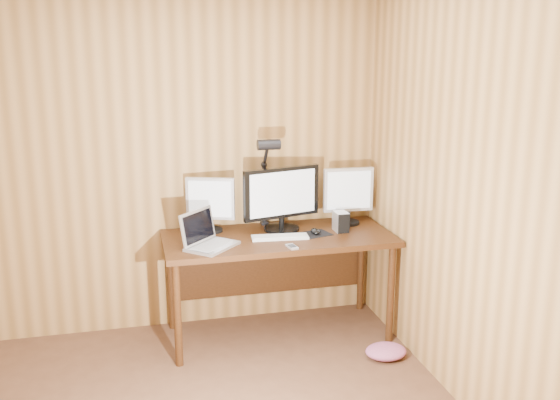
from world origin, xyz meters
name	(u,v)px	position (x,y,z in m)	size (l,w,h in m)	color
room_shell	(149,250)	(0.00, 0.00, 1.25)	(4.00, 4.00, 4.00)	brown
desk	(276,249)	(0.93, 1.70, 0.63)	(1.60, 0.70, 0.75)	#3C1F0C
monitor_center	(282,198)	(0.99, 1.76, 0.99)	(0.58, 0.26, 0.46)	black
monitor_left	(210,203)	(0.49, 1.84, 0.96)	(0.34, 0.16, 0.39)	black
monitor_right	(348,194)	(1.50, 1.80, 0.98)	(0.38, 0.18, 0.42)	black
laptop	(206,238)	(0.41, 1.51, 0.81)	(0.42, 0.42, 0.24)	silver
keyboard	(280,237)	(0.93, 1.57, 0.76)	(0.40, 0.16, 0.02)	white
mousepad	(315,234)	(1.19, 1.60, 0.75)	(0.20, 0.17, 0.00)	black
mouse	(315,231)	(1.19, 1.60, 0.77)	(0.07, 0.11, 0.04)	black
hard_drive	(341,222)	(1.39, 1.63, 0.82)	(0.09, 0.13, 0.14)	silver
phone	(292,247)	(0.95, 1.35, 0.76)	(0.07, 0.11, 0.01)	silver
speaker	(347,220)	(1.46, 1.69, 0.81)	(0.05, 0.05, 0.12)	black
desk_lamp	(267,169)	(0.90, 1.85, 1.19)	(0.16, 0.23, 0.70)	black
fabric_pile	(386,351)	(1.55, 1.11, 0.04)	(0.28, 0.23, 0.09)	#B2567D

